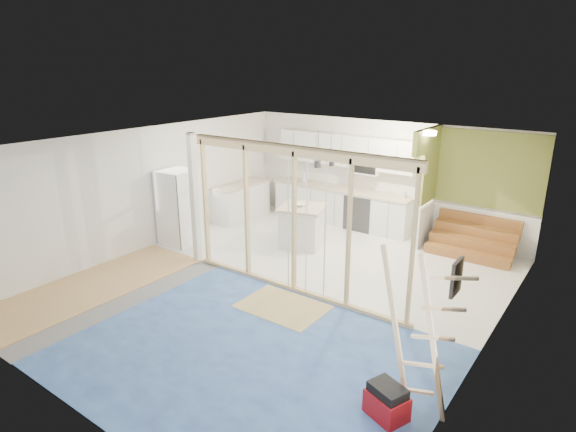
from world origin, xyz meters
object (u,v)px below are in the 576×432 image
Objects in this scene: fridge at (179,208)px; toolbox at (387,402)px; island at (302,227)px; ladder at (418,335)px.

fridge reaches higher than toolbox.
island is (2.29, 1.46, -0.38)m from fridge.
fridge is 2.74m from island.
ladder reaches higher than fridge.
fridge is 6.64m from ladder.
island reaches higher than toolbox.
toolbox is at bearing -25.80° from fridge.
fridge is at bearing -163.81° from island.
island is at bearing 155.76° from toolbox.
island is 0.59× the size of ladder.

